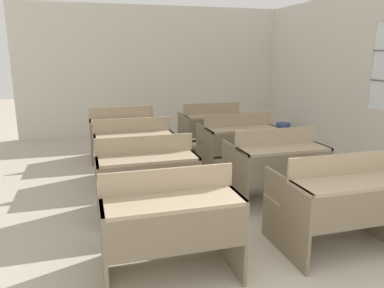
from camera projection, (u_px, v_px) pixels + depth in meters
The scene contains 10 objects.
wall_back at pixel (155, 71), 8.22m from camera, with size 5.81×0.06×2.75m.
bench_front_left at pixel (169, 220), 2.96m from camera, with size 1.05×0.78×0.89m.
bench_front_right at pixel (339, 200), 3.36m from camera, with size 1.05×0.78×0.89m.
bench_second_left at pixel (146, 174), 4.09m from camera, with size 1.05×0.78×0.89m.
bench_second_right at pixel (276, 163), 4.48m from camera, with size 1.05×0.78×0.89m.
bench_third_left at pixel (133, 149), 5.18m from camera, with size 1.05×0.78×0.89m.
bench_third_right at pixel (238, 141), 5.62m from camera, with size 1.05×0.78×0.89m.
bench_back_left at pixel (122, 132), 6.31m from camera, with size 1.05×0.78×0.89m.
bench_back_right at pixel (212, 127), 6.73m from camera, with size 1.05×0.78×0.89m.
wastepaper_bin at pixel (283, 130), 8.00m from camera, with size 0.31×0.31×0.31m.
Camera 1 is at (-1.52, -1.10, 1.75)m, focal length 35.00 mm.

